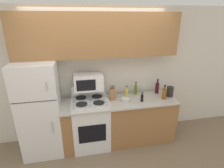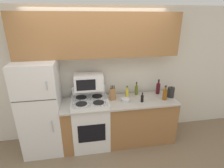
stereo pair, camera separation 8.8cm
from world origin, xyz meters
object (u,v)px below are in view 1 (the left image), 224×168
object	(u,v)px
bottle_soy_sauce	(142,98)
bottle_whiskey	(164,94)
stove	(91,122)
kettle	(170,91)
refrigerator	(41,109)
microwave	(88,82)
bottle_wine_red	(157,88)
knife_block	(112,94)
bottle_cooking_spray	(127,92)
bottle_olive_oil	(136,89)
bowl	(126,100)

from	to	relation	value
bottle_soy_sauce	bottle_whiskey	size ratio (longest dim) A/B	0.64
stove	kettle	distance (m)	1.64
refrigerator	microwave	size ratio (longest dim) A/B	3.31
bottle_soy_sauce	stove	bearing A→B (deg)	173.30
microwave	kettle	size ratio (longest dim) A/B	2.37
bottle_wine_red	bottle_whiskey	world-z (taller)	bottle_wine_red
knife_block	bottle_cooking_spray	world-z (taller)	knife_block
refrigerator	bottle_soy_sauce	bearing A→B (deg)	-4.69
stove	knife_block	bearing A→B (deg)	9.47
bottle_olive_oil	kettle	size ratio (longest dim) A/B	1.20
bowl	kettle	distance (m)	0.92
refrigerator	bottle_wine_red	distance (m)	2.25
kettle	bottle_cooking_spray	bearing A→B (deg)	170.11
microwave	bowl	bearing A→B (deg)	-15.79
bottle_cooking_spray	stove	bearing A→B (deg)	-168.40
bottle_olive_oil	stove	bearing A→B (deg)	-166.69
stove	bowl	distance (m)	0.78
microwave	kettle	xyz separation A→B (m)	(1.56, -0.12, -0.27)
refrigerator	microwave	distance (m)	0.95
bottle_whiskey	bottle_cooking_spray	bearing A→B (deg)	160.05
bowl	kettle	world-z (taller)	kettle
refrigerator	bottle_cooking_spray	xyz separation A→B (m)	(1.58, 0.11, 0.13)
stove	bottle_olive_oil	bearing A→B (deg)	13.31
stove	bottle_whiskey	world-z (taller)	bottle_whiskey
stove	bottle_wine_red	bearing A→B (deg)	7.98
bottle_cooking_spray	kettle	xyz separation A→B (m)	(0.84, -0.15, 0.01)
bottle_wine_red	microwave	bearing A→B (deg)	-177.23
bottle_whiskey	bottle_soy_sauce	bearing A→B (deg)	-177.45
knife_block	refrigerator	bearing A→B (deg)	-178.40
bottle_soy_sauce	bottle_olive_oil	size ratio (longest dim) A/B	0.69
microwave	bottle_soy_sauce	xyz separation A→B (m)	(0.95, -0.24, -0.30)
microwave	bowl	world-z (taller)	microwave
bottle_olive_oil	kettle	distance (m)	0.66
microwave	bottle_soy_sauce	distance (m)	1.02
microwave	bottle_whiskey	xyz separation A→B (m)	(1.39, -0.22, -0.26)
bowl	bottle_cooking_spray	bearing A→B (deg)	69.44
bottle_soy_sauce	refrigerator	bearing A→B (deg)	175.31
knife_block	bottle_cooking_spray	size ratio (longest dim) A/B	1.31
stove	bottle_olive_oil	world-z (taller)	bottle_olive_oil
knife_block	kettle	distance (m)	1.14
bottle_soy_sauce	bowl	bearing A→B (deg)	169.61
refrigerator	stove	xyz separation A→B (m)	(0.85, -0.04, -0.35)
refrigerator	stove	bearing A→B (deg)	-2.44
microwave	bottle_olive_oil	bearing A→B (deg)	5.77
microwave	bowl	distance (m)	0.75
bottle_olive_oil	bottle_cooking_spray	bearing A→B (deg)	-160.90
stove	microwave	world-z (taller)	microwave
bottle_wine_red	kettle	world-z (taller)	bottle_wine_red
bowl	bottle_wine_red	xyz separation A→B (m)	(0.73, 0.25, 0.08)
stove	bottle_whiskey	bearing A→B (deg)	-3.75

